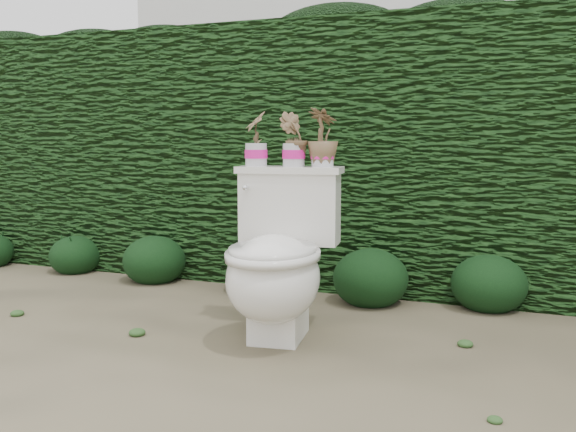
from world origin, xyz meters
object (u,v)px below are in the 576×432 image
at_px(potted_plant_left, 256,140).
at_px(potted_plant_right, 323,139).
at_px(toilet, 278,263).
at_px(potted_plant_center, 294,141).

xyz_separation_m(potted_plant_left, potted_plant_right, (0.32, 0.05, 0.01)).
relative_size(toilet, potted_plant_left, 3.13).
height_order(toilet, potted_plant_right, potted_plant_right).
xyz_separation_m(toilet, potted_plant_left, (-0.20, 0.21, 0.54)).
bearing_deg(toilet, potted_plant_left, 124.91).
distance_m(potted_plant_left, potted_plant_right, 0.33).
height_order(toilet, potted_plant_left, potted_plant_left).
xyz_separation_m(potted_plant_center, potted_plant_right, (0.14, 0.02, 0.01)).
xyz_separation_m(toilet, potted_plant_right, (0.12, 0.26, 0.55)).
distance_m(toilet, potted_plant_left, 0.62).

